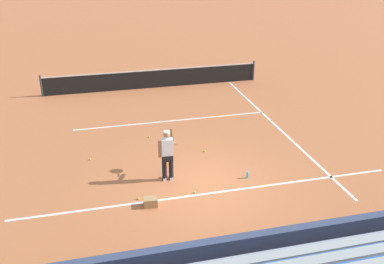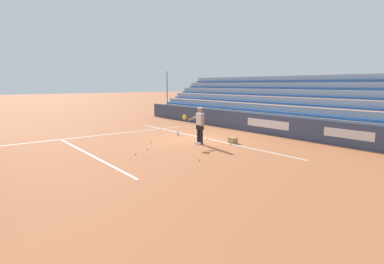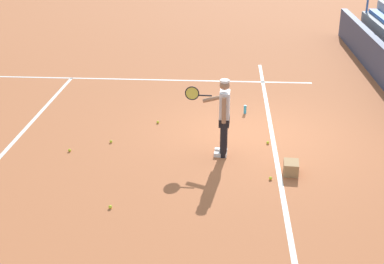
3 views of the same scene
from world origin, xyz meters
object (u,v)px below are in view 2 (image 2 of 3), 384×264
Objects in this scene: tennis_ball_on_baseline at (136,154)px; tennis_ball_by_box at (147,149)px; tennis_player at (199,125)px; tennis_ball_near_player at (231,144)px; ball_box_cardboard at (233,140)px; tennis_ball_far_left at (151,142)px; tennis_ball_midcourt at (199,160)px; water_bottle at (178,134)px; tennis_ball_far_right at (207,139)px.

tennis_ball_on_baseline is 1.00× the size of tennis_ball_by_box.
tennis_ball_near_player is (-1.10, -0.98, -0.86)m from tennis_player.
ball_box_cardboard reaches higher than tennis_ball_near_player.
tennis_player reaches higher than tennis_ball_by_box.
tennis_ball_on_baseline is 1.00× the size of tennis_ball_far_left.
tennis_ball_near_player is 3.24m from tennis_ball_midcourt.
water_bottle is at bearing 14.32° from ball_box_cardboard.
tennis_ball_by_box is (-1.24, 0.93, 0.00)m from tennis_ball_far_left.
tennis_ball_by_box is at bearing 11.54° from tennis_ball_midcourt.
water_bottle reaches higher than tennis_ball_near_player.
tennis_player is at bearing 121.30° from tennis_ball_far_right.
tennis_ball_far_left and tennis_ball_by_box have the same top height.
tennis_player reaches higher than tennis_ball_near_player.
tennis_ball_near_player is 3.83m from tennis_ball_far_left.
tennis_ball_midcourt is at bearing -148.80° from tennis_ball_on_baseline.
tennis_ball_midcourt is (-2.84, -0.58, 0.00)m from tennis_ball_by_box.
tennis_ball_midcourt is at bearing 175.12° from tennis_ball_far_left.
tennis_ball_on_baseline is at bearing 91.47° from tennis_player.
tennis_ball_near_player is at bearing -103.12° from tennis_ball_on_baseline.
tennis_ball_near_player and tennis_ball_far_right have the same top height.
tennis_ball_by_box is (1.55, 3.55, 0.00)m from tennis_ball_near_player.
tennis_ball_midcourt is (-4.09, 0.35, 0.00)m from tennis_ball_far_left.
tennis_ball_far_left is (2.50, 3.05, -0.10)m from ball_box_cardboard.
tennis_player reaches higher than tennis_ball_far_right.
ball_box_cardboard is 6.06× the size of tennis_ball_by_box.
tennis_player reaches higher than tennis_ball_far_left.
tennis_ball_far_right is at bearing -1.77° from tennis_ball_near_player.
tennis_ball_far_left is (1.69, 1.64, -0.86)m from tennis_player.
tennis_ball_by_box is 2.90m from tennis_ball_midcourt.
tennis_ball_midcourt is at bearing 140.36° from tennis_player.
ball_box_cardboard is at bearing -98.53° from tennis_ball_on_baseline.
water_bottle reaches higher than tennis_ball_midcourt.
water_bottle reaches higher than tennis_ball_on_baseline.
tennis_ball_far_left is 2.88m from tennis_ball_far_right.
ball_box_cardboard reaches higher than tennis_ball_far_right.
tennis_ball_near_player is (-0.30, 0.43, -0.10)m from ball_box_cardboard.
tennis_ball_on_baseline and tennis_ball_far_right have the same top height.
tennis_ball_far_left is at bearing 50.68° from ball_box_cardboard.
tennis_ball_far_right is (0.72, -4.42, 0.00)m from tennis_ball_on_baseline.
tennis_ball_by_box is at bearing 80.16° from tennis_player.
tennis_ball_by_box is at bearing -57.01° from tennis_ball_on_baseline.
ball_box_cardboard is at bearing -119.76° from tennis_player.
ball_box_cardboard reaches higher than tennis_ball_far_left.
ball_box_cardboard is 4.85m from tennis_ball_on_baseline.
tennis_player is at bearing -39.64° from tennis_ball_midcourt.
tennis_player is 1.49m from tennis_ball_far_right.
tennis_ball_on_baseline is 0.98m from tennis_ball_by_box.
tennis_ball_by_box is (0.45, 2.57, -0.86)m from tennis_player.
tennis_ball_far_left is 1.00× the size of tennis_ball_midcourt.
tennis_ball_on_baseline is at bearing 135.45° from tennis_ball_far_left.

